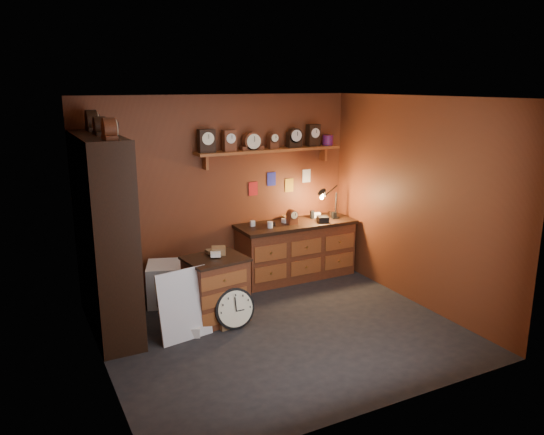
{
  "coord_description": "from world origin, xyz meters",
  "views": [
    {
      "loc": [
        -2.71,
        -5.1,
        2.84
      ],
      "look_at": [
        0.07,
        0.35,
        1.29
      ],
      "focal_mm": 35.0,
      "sensor_mm": 36.0,
      "label": 1
    }
  ],
  "objects": [
    {
      "name": "floor",
      "position": [
        0.0,
        0.0,
        0.0
      ],
      "size": [
        4.0,
        4.0,
        0.0
      ],
      "primitive_type": "plane",
      "color": "black",
      "rests_on": "ground"
    },
    {
      "name": "workbench",
      "position": [
        1.05,
        1.47,
        0.47
      ],
      "size": [
        1.79,
        0.66,
        1.36
      ],
      "color": "brown",
      "rests_on": "ground"
    },
    {
      "name": "floor_box_c",
      "position": [
        -0.83,
        1.18,
        0.08
      ],
      "size": [
        0.24,
        0.21,
        0.16
      ],
      "primitive_type": "cube",
      "rotation": [
        0.0,
        0.0,
        0.13
      ],
      "color": "brown",
      "rests_on": "ground"
    },
    {
      "name": "shelving_unit",
      "position": [
        -1.79,
        0.98,
        1.25
      ],
      "size": [
        0.47,
        1.6,
        2.58
      ],
      "color": "black",
      "rests_on": "ground"
    },
    {
      "name": "mini_fridge",
      "position": [
        -0.94,
        1.39,
        0.27
      ],
      "size": [
        0.66,
        0.68,
        0.54
      ],
      "rotation": [
        0.0,
        0.0,
        -0.33
      ],
      "color": "silver",
      "rests_on": "ground"
    },
    {
      "name": "floor_box_a",
      "position": [
        -0.5,
        0.4,
        0.09
      ],
      "size": [
        0.32,
        0.29,
        0.18
      ],
      "primitive_type": "cube",
      "rotation": [
        0.0,
        0.0,
        0.14
      ],
      "color": "brown",
      "rests_on": "ground"
    },
    {
      "name": "white_panel",
      "position": [
        -1.06,
        0.32,
        0.0
      ],
      "size": [
        0.64,
        0.27,
        0.82
      ],
      "primitive_type": "cube",
      "rotation": [
        -0.17,
        0.0,
        0.17
      ],
      "color": "silver",
      "rests_on": "ground"
    },
    {
      "name": "low_cabinet",
      "position": [
        -0.56,
        0.61,
        0.44
      ],
      "size": [
        0.77,
        0.68,
        0.89
      ],
      "rotation": [
        0.0,
        0.0,
        0.13
      ],
      "color": "brown",
      "rests_on": "ground"
    },
    {
      "name": "floor_box_b",
      "position": [
        -0.97,
        0.37,
        0.06
      ],
      "size": [
        0.26,
        0.28,
        0.12
      ],
      "primitive_type": "cube",
      "rotation": [
        0.0,
        0.0,
        -0.35
      ],
      "color": "white",
      "rests_on": "ground"
    },
    {
      "name": "room_shell",
      "position": [
        0.04,
        0.11,
        1.72
      ],
      "size": [
        4.02,
        3.62,
        2.71
      ],
      "color": "brown",
      "rests_on": "ground"
    },
    {
      "name": "big_round_clock",
      "position": [
        -0.45,
        0.31,
        0.24
      ],
      "size": [
        0.5,
        0.16,
        0.5
      ],
      "color": "black",
      "rests_on": "ground"
    }
  ]
}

